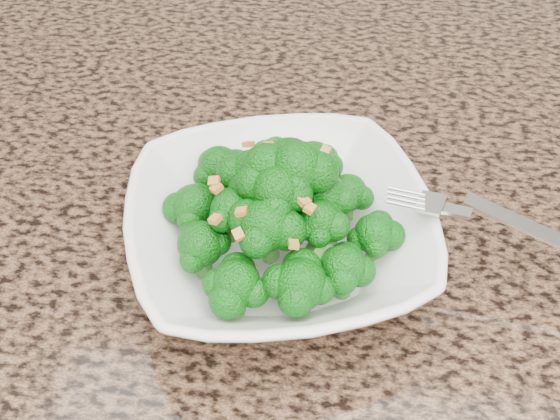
# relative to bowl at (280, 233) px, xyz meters

# --- Properties ---
(granite_counter) EXTENTS (1.64, 1.04, 0.03)m
(granite_counter) POSITION_rel_bowl_xyz_m (-0.03, 0.10, -0.04)
(granite_counter) COLOR brown
(granite_counter) RESTS_ON cabinet
(bowl) EXTENTS (0.28, 0.28, 0.05)m
(bowl) POSITION_rel_bowl_xyz_m (0.00, 0.00, 0.00)
(bowl) COLOR white
(bowl) RESTS_ON granite_counter
(broccoli_pile) EXTENTS (0.19, 0.19, 0.06)m
(broccoli_pile) POSITION_rel_bowl_xyz_m (0.00, 0.00, 0.06)
(broccoli_pile) COLOR #0B660C
(broccoli_pile) RESTS_ON bowl
(garlic_topping) EXTENTS (0.11, 0.11, 0.01)m
(garlic_topping) POSITION_rel_bowl_xyz_m (0.00, 0.00, 0.09)
(garlic_topping) COLOR orange
(garlic_topping) RESTS_ON broccoli_pile
(fork) EXTENTS (0.17, 0.07, 0.01)m
(fork) POSITION_rel_bowl_xyz_m (0.12, 0.01, 0.03)
(fork) COLOR silver
(fork) RESTS_ON bowl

